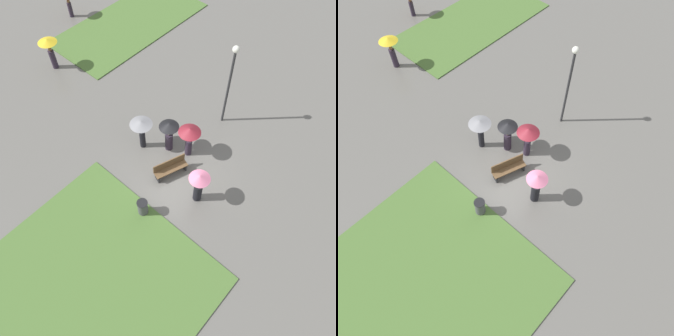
{
  "view_description": "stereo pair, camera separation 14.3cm",
  "coord_description": "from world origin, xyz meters",
  "views": [
    {
      "loc": [
        -6.66,
        -5.4,
        13.12
      ],
      "look_at": [
        -0.57,
        0.02,
        0.73
      ],
      "focal_mm": 35.0,
      "sensor_mm": 36.0,
      "label": 1
    },
    {
      "loc": [
        -6.57,
        -5.51,
        13.12
      ],
      "look_at": [
        -0.57,
        0.02,
        0.73
      ],
      "focal_mm": 35.0,
      "sensor_mm": 36.0,
      "label": 2
    }
  ],
  "objects": [
    {
      "name": "crowd_person_maroon",
      "position": [
        1.11,
        0.2,
        1.39
      ],
      "size": [
        1.06,
        1.06,
        1.86
      ],
      "rotation": [
        0.0,
        0.0,
        1.58
      ],
      "color": "#2D2333",
      "rests_on": "ground_plane"
    },
    {
      "name": "lone_walker_mid_plaza",
      "position": [
        0.75,
        10.23,
        1.37
      ],
      "size": [
        1.09,
        1.09,
        1.92
      ],
      "rotation": [
        0.0,
        0.0,
        1.31
      ],
      "color": "#2D2333",
      "rests_on": "ground_plane"
    },
    {
      "name": "crowd_person_black",
      "position": [
        0.73,
        1.11,
        1.23
      ],
      "size": [
        0.95,
        0.95,
        1.84
      ],
      "rotation": [
        0.0,
        0.0,
        4.48
      ],
      "color": "#2D2333",
      "rests_on": "ground_plane"
    },
    {
      "name": "trash_bin",
      "position": [
        -2.67,
        -0.39,
        0.44
      ],
      "size": [
        0.48,
        0.48,
        0.87
      ],
      "color": "#4C4C51",
      "rests_on": "ground_plane"
    },
    {
      "name": "crowd_person_grey",
      "position": [
        -0.02,
        2.18,
        1.4
      ],
      "size": [
        1.08,
        1.08,
        1.83
      ],
      "rotation": [
        0.0,
        0.0,
        0.23
      ],
      "color": "black",
      "rests_on": "ground_plane"
    },
    {
      "name": "lawn_patch_near",
      "position": [
        -7.1,
        -1.02,
        0.03
      ],
      "size": [
        9.64,
        8.36,
        0.06
      ],
      "color": "#4C7033",
      "rests_on": "ground_plane"
    },
    {
      "name": "lawn_patch_far",
      "position": [
        6.86,
        10.05,
        0.03
      ],
      "size": [
        10.42,
        5.13,
        0.06
      ],
      "color": "#4C7033",
      "rests_on": "ground_plane"
    },
    {
      "name": "park_bench",
      "position": [
        -0.35,
        0.08,
        0.46
      ],
      "size": [
        1.67,
        0.95,
        0.9
      ],
      "rotation": [
        0.0,
        0.0,
        -0.35
      ],
      "color": "brown",
      "rests_on": "ground_plane"
    },
    {
      "name": "ground_plane",
      "position": [
        0.0,
        0.0,
        0.0
      ],
      "size": [
        90.0,
        90.0,
        0.0
      ],
      "primitive_type": "plane",
      "color": "#66635E"
    },
    {
      "name": "lamp_post",
      "position": [
        3.98,
        0.24,
        2.92
      ],
      "size": [
        0.32,
        0.32,
        4.56
      ],
      "color": "#2D2D30",
      "rests_on": "ground_plane"
    },
    {
      "name": "crowd_person_pink",
      "position": [
        -0.55,
        -1.71,
        1.18
      ],
      "size": [
        0.92,
        0.92,
        1.86
      ],
      "rotation": [
        0.0,
        0.0,
        6.13
      ],
      "color": "black",
      "rests_on": "ground_plane"
    }
  ]
}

